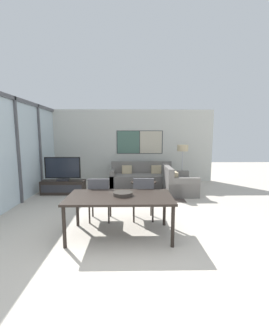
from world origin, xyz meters
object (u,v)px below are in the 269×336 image
(dining_table, at_px, (120,199))
(dining_chair_centre, at_px, (143,197))
(fruit_bowl, at_px, (123,194))
(sofa_side, at_px, (177,184))
(floor_lamp, at_px, (183,151))
(dining_chair_left, at_px, (100,197))
(sofa_main, at_px, (142,178))
(coffee_table, at_px, (144,184))
(television, at_px, (63,169))
(tv_console, at_px, (64,187))

(dining_table, xyz_separation_m, dining_chair_centre, (0.46, 0.73, -0.16))
(fruit_bowl, bearing_deg, dining_chair_centre, 59.93)
(sofa_side, distance_m, floor_lamp, 1.39)
(dining_chair_left, bearing_deg, fruit_bowl, -52.13)
(sofa_main, distance_m, sofa_side, 1.51)
(coffee_table, relative_size, dining_table, 0.43)
(coffee_table, bearing_deg, television, 178.64)
(fruit_bowl, relative_size, floor_lamp, 0.24)
(television, relative_size, sofa_main, 0.49)
(tv_console, relative_size, fruit_bowl, 3.81)
(tv_console, xyz_separation_m, sofa_side, (3.57, 0.08, 0.07))
(tv_console, relative_size, sofa_main, 0.59)
(dining_chair_centre, xyz_separation_m, fruit_bowl, (-0.41, -0.70, 0.26))
(sofa_side, height_order, fruit_bowl, sofa_side)
(dining_table, xyz_separation_m, fruit_bowl, (0.05, 0.03, 0.10))
(sofa_main, bearing_deg, dining_table, -98.23)
(coffee_table, xyz_separation_m, dining_chair_left, (-1.06, -2.25, 0.23))
(dining_chair_centre, bearing_deg, fruit_bowl, -120.07)
(tv_console, bearing_deg, sofa_side, 1.34)
(tv_console, xyz_separation_m, television, (-0.00, 0.00, 0.58))
(television, xyz_separation_m, dining_chair_centre, (2.37, -2.27, -0.26))
(sofa_main, height_order, dining_chair_centre, dining_chair_centre)
(tv_console, bearing_deg, dining_chair_centre, -43.74)
(tv_console, height_order, dining_table, dining_table)
(floor_lamp, bearing_deg, fruit_bowl, -116.67)
(television, bearing_deg, floor_lamp, 13.79)
(fruit_bowl, xyz_separation_m, floor_lamp, (1.98, 3.94, 0.50))
(sofa_main, distance_m, fruit_bowl, 4.19)
(sofa_main, height_order, floor_lamp, floor_lamp)
(sofa_main, xyz_separation_m, sofa_side, (1.06, -1.07, 0.00))
(dining_chair_left, height_order, fruit_bowl, dining_chair_left)
(sofa_side, height_order, dining_table, sofa_side)
(coffee_table, distance_m, dining_chair_left, 2.50)
(dining_table, relative_size, dining_chair_centre, 1.99)
(television, relative_size, dining_chair_left, 1.17)
(sofa_side, bearing_deg, fruit_bowl, 152.21)
(dining_chair_centre, bearing_deg, dining_table, -122.27)
(dining_chair_left, relative_size, floor_lamp, 0.63)
(sofa_main, bearing_deg, television, -155.30)
(floor_lamp, bearing_deg, tv_console, -166.20)
(coffee_table, height_order, dining_table, dining_table)
(sofa_main, bearing_deg, dining_chair_centre, -92.34)
(dining_table, bearing_deg, sofa_side, 61.63)
(tv_console, bearing_deg, sofa_main, 24.71)
(sofa_main, relative_size, dining_chair_centre, 2.39)
(floor_lamp, bearing_deg, dining_chair_centre, -115.91)
(television, xyz_separation_m, sofa_side, (3.57, 0.08, -0.51))
(television, height_order, sofa_main, television)
(sofa_main, xyz_separation_m, dining_table, (-0.60, -4.15, 0.40))
(sofa_side, relative_size, floor_lamp, 0.97)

